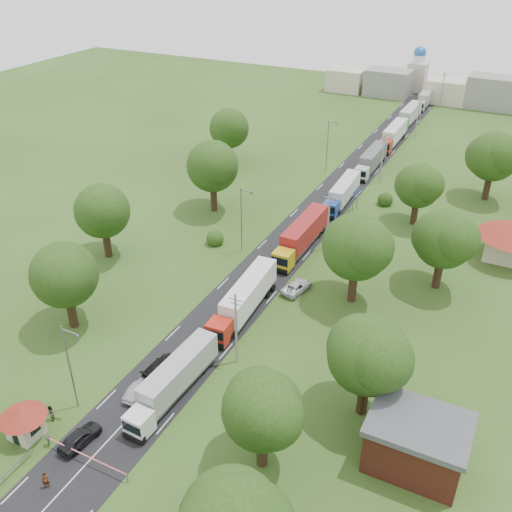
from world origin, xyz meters
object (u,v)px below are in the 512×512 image
Objects in this scene: boom_barrier at (74,451)px; truck_0 at (174,380)px; car_lane_mid at (139,390)px; pedestrian_near at (46,481)px; info_sign at (356,195)px; car_lane_front at (80,438)px; guard_booth at (23,419)px.

truck_0 reaches higher than boom_barrier.
car_lane_mid is 12.60m from pedestrian_near.
pedestrian_near is (-3.59, -14.24, -1.18)m from truck_0.
info_sign reaches higher than car_lane_front.
guard_booth is 0.32× the size of truck_0.
info_sign is at bearing 83.76° from boom_barrier.
car_lane_front is (-4.30, -9.24, -1.26)m from truck_0.
car_lane_mid is (1.06, 7.59, -0.08)m from car_lane_front.
pedestrian_near is at bearing 103.92° from car_lane_front.
info_sign is at bearing -100.31° from car_lane_mid.
info_sign is (12.40, 60.00, 0.84)m from guard_booth.
guard_booth reaches higher than car_lane_mid.
pedestrian_near is at bearing -30.88° from guard_booth.
info_sign reaches higher than truck_0.
truck_0 is (-2.95, -49.26, -0.99)m from info_sign.
info_sign reaches higher than pedestrian_near.
car_lane_mid is (6.20, 9.09, -1.49)m from guard_booth.
guard_booth is 11.11m from car_lane_mid.
pedestrian_near is at bearing -95.89° from info_sign.
truck_0 reaches higher than guard_booth.
truck_0 is at bearing -156.47° from car_lane_mid.
info_sign is at bearing 86.57° from truck_0.
boom_barrier is 2.10× the size of guard_booth.
truck_0 is 3.13× the size of car_lane_front.
guard_booth is 1.01× the size of car_lane_front.
pedestrian_near reaches higher than car_lane_front.
car_lane_front is 7.67m from car_lane_mid.
boom_barrier is at bearing -96.24° from info_sign.
car_lane_front is at bearing 16.28° from guard_booth.
truck_0 reaches higher than pedestrian_near.
car_lane_mid is at bearing -92.10° from car_lane_front.
car_lane_mid reaches higher than boom_barrier.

